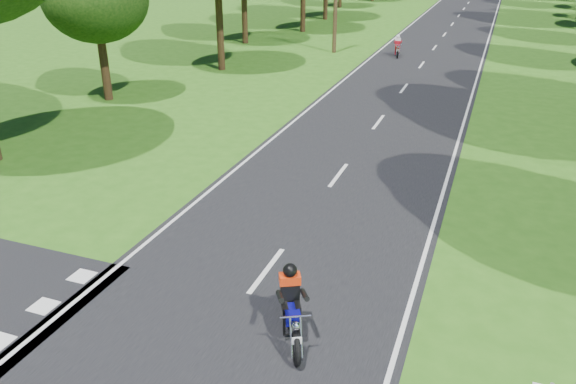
% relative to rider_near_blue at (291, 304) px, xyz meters
% --- Properties ---
extents(ground, '(160.00, 160.00, 0.00)m').
position_rel_rider_near_blue_xyz_m(ground, '(-1.33, -0.02, -0.77)').
color(ground, '#2D6116').
rests_on(ground, ground).
extents(main_road, '(7.00, 140.00, 0.02)m').
position_rel_rider_near_blue_xyz_m(main_road, '(-1.33, 49.98, -0.76)').
color(main_road, black).
rests_on(main_road, ground).
extents(road_markings, '(7.40, 140.00, 0.01)m').
position_rel_rider_near_blue_xyz_m(road_markings, '(-1.47, 48.11, -0.74)').
color(road_markings, silver).
rests_on(road_markings, main_road).
extents(rider_near_blue, '(1.35, 1.86, 1.49)m').
position_rel_rider_near_blue_xyz_m(rider_near_blue, '(0.00, 0.00, 0.00)').
color(rider_near_blue, '#0C0B7E').
rests_on(rider_near_blue, main_road).
extents(rider_far_red, '(0.89, 1.68, 1.33)m').
position_rel_rider_near_blue_xyz_m(rider_far_red, '(-3.20, 28.04, -0.08)').
color(rider_far_red, '#B4270D').
rests_on(rider_far_red, main_road).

